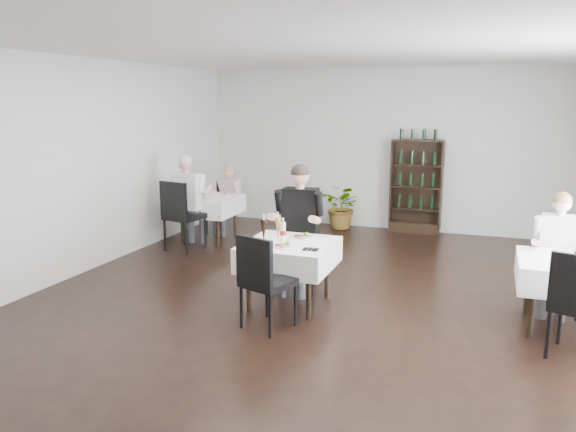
% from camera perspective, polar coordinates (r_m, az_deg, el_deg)
% --- Properties ---
extents(room_shell, '(9.00, 9.00, 9.00)m').
position_cam_1_polar(room_shell, '(6.37, 2.66, 3.44)').
color(room_shell, black).
rests_on(room_shell, ground).
extents(wine_shelf, '(0.90, 0.28, 1.75)m').
position_cam_1_polar(wine_shelf, '(10.53, 12.88, 2.85)').
color(wine_shelf, black).
rests_on(wine_shelf, ground).
extents(main_table, '(1.03, 1.03, 0.77)m').
position_cam_1_polar(main_table, '(6.65, 0.12, -3.94)').
color(main_table, black).
rests_on(main_table, ground).
extents(left_table, '(0.98, 0.98, 0.77)m').
position_cam_1_polar(left_table, '(9.84, -8.06, 1.08)').
color(left_table, black).
rests_on(left_table, ground).
extents(right_table, '(0.98, 0.98, 0.77)m').
position_cam_1_polar(right_table, '(6.61, 26.45, -5.29)').
color(right_table, black).
rests_on(right_table, ground).
extents(potted_tree, '(0.91, 0.84, 0.85)m').
position_cam_1_polar(potted_tree, '(10.74, 5.59, 0.97)').
color(potted_tree, '#2F6021').
rests_on(potted_tree, ground).
extents(main_chair_far, '(0.48, 0.48, 0.88)m').
position_cam_1_polar(main_chair_far, '(7.27, 1.28, -3.55)').
color(main_chair_far, black).
rests_on(main_chair_far, ground).
extents(main_chair_near, '(0.61, 0.61, 1.04)m').
position_cam_1_polar(main_chair_near, '(5.94, -2.58, -6.15)').
color(main_chair_near, black).
rests_on(main_chair_near, ground).
extents(left_chair_far, '(0.49, 0.49, 0.93)m').
position_cam_1_polar(left_chair_far, '(10.41, -6.61, 1.20)').
color(left_chair_far, black).
rests_on(left_chair_far, ground).
extents(left_chair_near, '(0.62, 0.63, 1.16)m').
position_cam_1_polar(left_chair_near, '(9.17, -10.90, 0.46)').
color(left_chair_near, black).
rests_on(left_chair_near, ground).
extents(right_chair_far, '(0.58, 0.59, 0.98)m').
position_cam_1_polar(right_chair_far, '(7.27, 26.70, -4.35)').
color(right_chair_far, black).
rests_on(right_chair_far, ground).
extents(diner_main, '(0.63, 0.64, 1.63)m').
position_cam_1_polar(diner_main, '(7.11, 1.06, -0.22)').
color(diner_main, '#3C3C43').
rests_on(diner_main, ground).
extents(diner_left_far, '(0.53, 0.56, 1.25)m').
position_cam_1_polar(diner_left_far, '(10.29, -6.16, 2.20)').
color(diner_left_far, '#3C3C43').
rests_on(diner_left_far, ground).
extents(diner_left_near, '(0.62, 0.63, 1.55)m').
position_cam_1_polar(diner_left_near, '(9.35, -10.07, 2.21)').
color(diner_left_near, '#3C3C43').
rests_on(diner_left_near, ground).
extents(diner_right_far, '(0.56, 0.57, 1.41)m').
position_cam_1_polar(diner_right_far, '(7.05, 25.73, -2.58)').
color(diner_right_far, '#3C3C43').
rests_on(diner_right_far, ground).
extents(plate_far, '(0.25, 0.25, 0.07)m').
position_cam_1_polar(plate_far, '(6.81, 1.41, -2.13)').
color(plate_far, white).
rests_on(plate_far, main_table).
extents(plate_near, '(0.28, 0.28, 0.07)m').
position_cam_1_polar(plate_near, '(6.40, -0.51, -3.04)').
color(plate_near, white).
rests_on(plate_near, main_table).
extents(pilsner_dark, '(0.08, 0.08, 0.33)m').
position_cam_1_polar(pilsner_dark, '(6.63, -2.49, -1.45)').
color(pilsner_dark, black).
rests_on(pilsner_dark, main_table).
extents(pilsner_lager, '(0.08, 0.08, 0.34)m').
position_cam_1_polar(pilsner_lager, '(6.73, -1.04, -1.23)').
color(pilsner_lager, '#C48A32').
rests_on(pilsner_lager, main_table).
extents(coke_bottle, '(0.07, 0.07, 0.28)m').
position_cam_1_polar(coke_bottle, '(6.67, -0.52, -1.58)').
color(coke_bottle, silver).
rests_on(coke_bottle, main_table).
extents(napkin_cutlery, '(0.18, 0.19, 0.02)m').
position_cam_1_polar(napkin_cutlery, '(6.29, 2.30, -3.39)').
color(napkin_cutlery, black).
rests_on(napkin_cutlery, main_table).
extents(pepper_mill, '(0.04, 0.04, 0.09)m').
position_cam_1_polar(pepper_mill, '(6.65, 27.24, -3.56)').
color(pepper_mill, black).
rests_on(pepper_mill, right_table).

